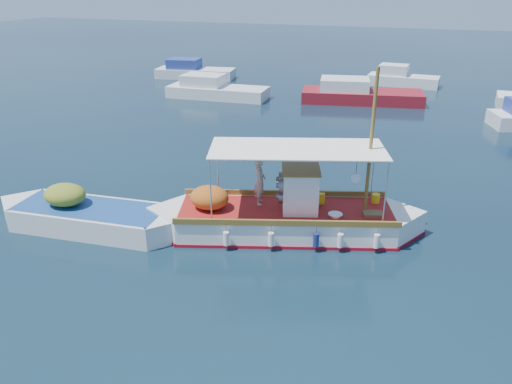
% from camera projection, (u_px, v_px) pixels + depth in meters
% --- Properties ---
extents(ground, '(160.00, 160.00, 0.00)m').
position_uv_depth(ground, '(295.00, 238.00, 16.37)').
color(ground, black).
rests_on(ground, ground).
extents(fishing_caique, '(8.84, 4.49, 5.67)m').
position_uv_depth(fishing_caique, '(284.00, 218.00, 16.60)').
color(fishing_caique, white).
rests_on(fishing_caique, ground).
extents(dinghy, '(7.06, 2.42, 1.73)m').
position_uv_depth(dinghy, '(89.00, 218.00, 16.93)').
color(dinghy, white).
rests_on(dinghy, ground).
extents(bg_boat_nw, '(7.23, 2.77, 1.80)m').
position_uv_depth(bg_boat_nw, '(215.00, 91.00, 35.61)').
color(bg_boat_nw, silver).
rests_on(bg_boat_nw, ground).
extents(bg_boat_n, '(8.50, 4.23, 1.80)m').
position_uv_depth(bg_boat_n, '(358.00, 95.00, 34.32)').
color(bg_boat_n, maroon).
rests_on(bg_boat_n, ground).
extents(bg_boat_far_w, '(6.88, 3.32, 1.80)m').
position_uv_depth(bg_boat_far_w, '(193.00, 72.00, 42.71)').
color(bg_boat_far_w, silver).
rests_on(bg_boat_far_w, ground).
extents(bg_boat_far_n, '(5.51, 2.30, 1.80)m').
position_uv_depth(bg_boat_far_n, '(401.00, 79.00, 39.67)').
color(bg_boat_far_n, silver).
rests_on(bg_boat_far_n, ground).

